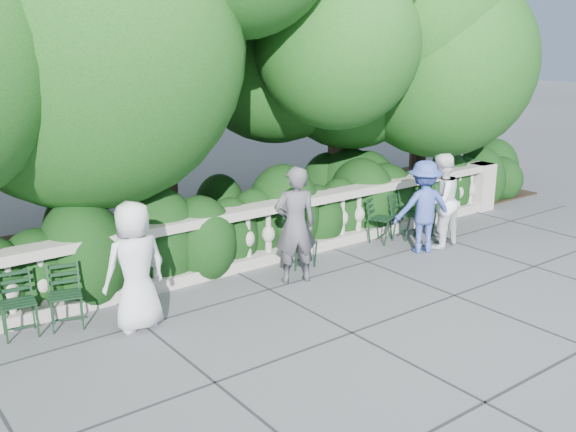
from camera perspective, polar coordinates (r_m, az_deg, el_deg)
ground at (r=9.23m, az=3.78°, el=-7.34°), size 90.00×90.00×0.00m
balustrade at (r=10.40m, az=-2.66°, el=-1.77°), size 12.00×0.44×1.00m
shrub_hedge at (r=11.51m, az=-6.02°, el=-2.64°), size 15.00×2.60×1.70m
tree_canopy at (r=11.46m, az=-4.06°, el=17.44°), size 15.04×6.52×6.78m
chair_a at (r=8.69m, az=-18.89°, el=-9.72°), size 0.55×0.58×0.84m
chair_b at (r=8.66m, az=-22.43°, el=-10.19°), size 0.50×0.53×0.84m
chair_c at (r=10.32m, az=1.52°, el=-4.75°), size 0.49×0.53×0.84m
chair_d at (r=11.72m, az=8.92°, el=-2.42°), size 0.58×0.60×0.84m
chair_e at (r=12.45m, az=12.97°, el=-1.55°), size 0.57×0.59×0.84m
chair_f at (r=12.03m, az=10.79°, el=-2.03°), size 0.55×0.58×0.84m
person_businessman at (r=8.26m, az=-13.43°, el=-4.36°), size 0.84×0.56×1.67m
person_woman_grey at (r=9.55m, az=0.64°, el=-0.81°), size 0.76×0.63×1.78m
person_casual_man at (r=11.49m, az=13.36°, el=1.32°), size 0.87×0.71×1.67m
person_older_blue at (r=11.17m, az=11.96°, el=0.80°), size 1.19×0.96×1.60m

